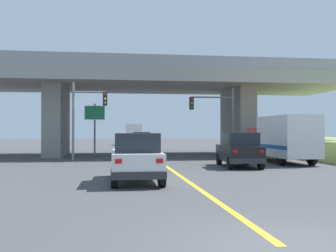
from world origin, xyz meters
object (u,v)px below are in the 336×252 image
object	(u,v)px
suv_crossing	(239,150)
semi_truck_distant	(133,134)
box_truck	(283,138)
traffic_signal_farside	(85,112)
sedan_oncoming	(141,142)
highway_sign	(95,118)
suv_lead	(136,157)
traffic_signal_nearside	(218,114)

from	to	relation	value
suv_crossing	semi_truck_distant	xyz separation A→B (m)	(-4.46, 39.02, 0.65)
box_truck	traffic_signal_farside	distance (m)	13.87
box_truck	sedan_oncoming	bearing A→B (deg)	116.94
box_truck	sedan_oncoming	distance (m)	18.56
highway_sign	sedan_oncoming	bearing A→B (deg)	64.82
suv_lead	traffic_signal_farside	xyz separation A→B (m)	(-3.05, 12.15, 2.49)
sedan_oncoming	highway_sign	bearing A→B (deg)	-115.18
semi_truck_distant	traffic_signal_nearside	bearing A→B (deg)	-80.90
suv_lead	highway_sign	size ratio (longest dim) A/B	1.11
suv_crossing	highway_sign	xyz separation A→B (m)	(-8.87, 9.95, 2.17)
suv_crossing	semi_truck_distant	size ratio (longest dim) A/B	0.68
highway_sign	traffic_signal_farside	bearing A→B (deg)	-97.96
sedan_oncoming	traffic_signal_nearside	bearing A→B (deg)	-66.73
semi_truck_distant	suv_lead	bearing A→B (deg)	-92.39
box_truck	semi_truck_distant	xyz separation A→B (m)	(-8.34, 36.34, 0.03)
suv_lead	traffic_signal_farside	bearing A→B (deg)	104.09
box_truck	traffic_signal_farside	bearing A→B (deg)	164.93
suv_lead	semi_truck_distant	distance (m)	44.96
suv_lead	highway_sign	bearing A→B (deg)	99.07
semi_truck_distant	highway_sign	bearing A→B (deg)	-98.63
box_truck	traffic_signal_nearside	xyz separation A→B (m)	(-3.25, 4.56, 1.84)
suv_lead	semi_truck_distant	xyz separation A→B (m)	(1.88, 44.92, 0.64)
suv_lead	suv_crossing	bearing A→B (deg)	42.96
suv_lead	sedan_oncoming	distance (m)	25.17
highway_sign	semi_truck_distant	xyz separation A→B (m)	(4.41, 29.07, -1.52)
box_truck	suv_lead	bearing A→B (deg)	-140.00
box_truck	semi_truck_distant	size ratio (longest dim) A/B	1.09
box_truck	sedan_oncoming	xyz separation A→B (m)	(-8.40, 16.53, -0.61)
sedan_oncoming	traffic_signal_nearside	size ratio (longest dim) A/B	0.87
suv_crossing	traffic_signal_nearside	distance (m)	7.66
box_truck	sedan_oncoming	world-z (taller)	box_truck
traffic_signal_farside	semi_truck_distant	xyz separation A→B (m)	(4.93, 32.77, -1.84)
traffic_signal_nearside	highway_sign	distance (m)	9.89
sedan_oncoming	semi_truck_distant	bearing A→B (deg)	89.83
suv_crossing	semi_truck_distant	distance (m)	39.28
suv_crossing	highway_sign	distance (m)	13.51
suv_crossing	sedan_oncoming	size ratio (longest dim) A/B	0.92
box_truck	semi_truck_distant	distance (m)	37.29
suv_crossing	traffic_signal_farside	world-z (taller)	traffic_signal_farside
suv_crossing	highway_sign	world-z (taller)	highway_sign
suv_lead	traffic_signal_nearside	xyz separation A→B (m)	(6.97, 13.13, 2.45)
traffic_signal_farside	semi_truck_distant	bearing A→B (deg)	81.45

